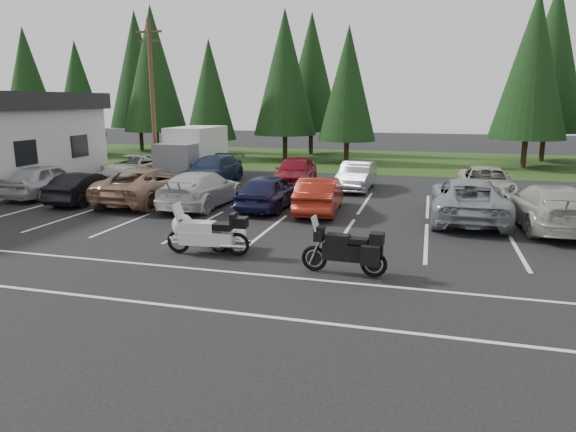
{
  "coord_description": "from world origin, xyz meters",
  "views": [
    {
      "loc": [
        5.83,
        -15.59,
        4.44
      ],
      "look_at": [
        1.68,
        -0.5,
        0.93
      ],
      "focal_mm": 32.0,
      "sensor_mm": 36.0,
      "label": 1
    }
  ],
  "objects_px": {
    "cargo_trailer": "(224,237)",
    "adventure_motorcycle": "(344,246)",
    "box_truck": "(190,152)",
    "touring_motorcycle": "(207,229)",
    "car_near_4": "(269,191)",
    "car_far_0": "(134,167)",
    "car_near_5": "(320,195)",
    "car_far_3": "(357,176)",
    "car_far_2": "(295,172)",
    "car_far_4": "(486,183)",
    "car_near_1": "(86,187)",
    "car_near_3": "(202,189)",
    "car_near_2": "(148,185)",
    "car_near_0": "(47,180)",
    "utility_pole": "(152,97)",
    "car_near_7": "(549,207)",
    "car_near_6": "(468,199)",
    "car_far_1": "(212,170)"
  },
  "relations": [
    {
      "from": "car_far_3",
      "to": "cargo_trailer",
      "type": "relative_size",
      "value": 2.75
    },
    {
      "from": "box_truck",
      "to": "car_near_2",
      "type": "xyz_separation_m",
      "value": [
        1.82,
        -7.97,
        -0.65
      ]
    },
    {
      "from": "box_truck",
      "to": "car_near_6",
      "type": "distance_m",
      "value": 17.27
    },
    {
      "from": "car_near_1",
      "to": "car_far_0",
      "type": "xyz_separation_m",
      "value": [
        -1.69,
        6.68,
        0.04
      ]
    },
    {
      "from": "car_near_5",
      "to": "car_near_6",
      "type": "bearing_deg",
      "value": 177.24
    },
    {
      "from": "car_far_2",
      "to": "car_near_1",
      "type": "bearing_deg",
      "value": -144.81
    },
    {
      "from": "box_truck",
      "to": "car_near_2",
      "type": "bearing_deg",
      "value": -77.11
    },
    {
      "from": "car_near_5",
      "to": "car_far_1",
      "type": "bearing_deg",
      "value": -42.44
    },
    {
      "from": "cargo_trailer",
      "to": "car_near_6",
      "type": "bearing_deg",
      "value": 35.28
    },
    {
      "from": "utility_pole",
      "to": "box_truck",
      "type": "relative_size",
      "value": 1.61
    },
    {
      "from": "cargo_trailer",
      "to": "adventure_motorcycle",
      "type": "height_order",
      "value": "adventure_motorcycle"
    },
    {
      "from": "car_near_6",
      "to": "adventure_motorcycle",
      "type": "distance_m",
      "value": 8.25
    },
    {
      "from": "car_far_2",
      "to": "car_far_4",
      "type": "distance_m",
      "value": 9.43
    },
    {
      "from": "car_far_2",
      "to": "adventure_motorcycle",
      "type": "height_order",
      "value": "car_far_2"
    },
    {
      "from": "car_near_0",
      "to": "car_far_4",
      "type": "bearing_deg",
      "value": -166.02
    },
    {
      "from": "car_near_7",
      "to": "car_near_6",
      "type": "bearing_deg",
      "value": -18.06
    },
    {
      "from": "car_near_5",
      "to": "car_far_2",
      "type": "height_order",
      "value": "car_far_2"
    },
    {
      "from": "car_far_3",
      "to": "utility_pole",
      "type": "bearing_deg",
      "value": 174.4
    },
    {
      "from": "box_truck",
      "to": "cargo_trailer",
      "type": "bearing_deg",
      "value": -60.46
    },
    {
      "from": "car_near_4",
      "to": "adventure_motorcycle",
      "type": "height_order",
      "value": "adventure_motorcycle"
    },
    {
      "from": "car_far_2",
      "to": "touring_motorcycle",
      "type": "bearing_deg",
      "value": -91.91
    },
    {
      "from": "car_far_2",
      "to": "cargo_trailer",
      "type": "xyz_separation_m",
      "value": [
        0.81,
        -11.88,
        -0.44
      ]
    },
    {
      "from": "car_near_3",
      "to": "cargo_trailer",
      "type": "height_order",
      "value": "car_near_3"
    },
    {
      "from": "box_truck",
      "to": "cargo_trailer",
      "type": "height_order",
      "value": "box_truck"
    },
    {
      "from": "box_truck",
      "to": "car_near_0",
      "type": "xyz_separation_m",
      "value": [
        -3.6,
        -7.92,
        -0.66
      ]
    },
    {
      "from": "car_far_3",
      "to": "car_far_0",
      "type": "bearing_deg",
      "value": -178.64
    },
    {
      "from": "car_near_6",
      "to": "adventure_motorcycle",
      "type": "xyz_separation_m",
      "value": [
        -3.52,
        -7.46,
        -0.04
      ]
    },
    {
      "from": "utility_pole",
      "to": "car_near_5",
      "type": "bearing_deg",
      "value": -32.77
    },
    {
      "from": "car_near_4",
      "to": "car_far_0",
      "type": "relative_size",
      "value": 0.85
    },
    {
      "from": "car_near_5",
      "to": "cargo_trailer",
      "type": "relative_size",
      "value": 2.8
    },
    {
      "from": "car_near_5",
      "to": "car_near_7",
      "type": "relative_size",
      "value": 0.8
    },
    {
      "from": "box_truck",
      "to": "car_near_7",
      "type": "xyz_separation_m",
      "value": [
        18.03,
        -8.51,
        -0.65
      ]
    },
    {
      "from": "car_near_5",
      "to": "car_far_3",
      "type": "distance_m",
      "value": 5.93
    },
    {
      "from": "car_near_1",
      "to": "car_near_3",
      "type": "bearing_deg",
      "value": -176.41
    },
    {
      "from": "car_near_4",
      "to": "cargo_trailer",
      "type": "xyz_separation_m",
      "value": [
        0.44,
        -6.04,
        -0.38
      ]
    },
    {
      "from": "box_truck",
      "to": "car_far_4",
      "type": "distance_m",
      "value": 16.73
    },
    {
      "from": "car_near_7",
      "to": "car_far_2",
      "type": "bearing_deg",
      "value": -35.44
    },
    {
      "from": "adventure_motorcycle",
      "to": "car_near_2",
      "type": "bearing_deg",
      "value": 146.72
    },
    {
      "from": "car_near_7",
      "to": "car_far_4",
      "type": "distance_m",
      "value": 5.74
    },
    {
      "from": "car_near_4",
      "to": "car_near_6",
      "type": "height_order",
      "value": "car_near_6"
    },
    {
      "from": "car_near_4",
      "to": "car_far_4",
      "type": "height_order",
      "value": "car_near_4"
    },
    {
      "from": "box_truck",
      "to": "car_far_0",
      "type": "height_order",
      "value": "box_truck"
    },
    {
      "from": "car_near_4",
      "to": "car_near_6",
      "type": "bearing_deg",
      "value": -178.07
    },
    {
      "from": "box_truck",
      "to": "touring_motorcycle",
      "type": "relative_size",
      "value": 2.01
    },
    {
      "from": "car_near_5",
      "to": "touring_motorcycle",
      "type": "relative_size",
      "value": 1.58
    },
    {
      "from": "car_near_3",
      "to": "adventure_motorcycle",
      "type": "bearing_deg",
      "value": 137.09
    },
    {
      "from": "car_near_3",
      "to": "adventure_motorcycle",
      "type": "height_order",
      "value": "adventure_motorcycle"
    },
    {
      "from": "car_far_1",
      "to": "touring_motorcycle",
      "type": "bearing_deg",
      "value": -64.47
    },
    {
      "from": "car_near_3",
      "to": "car_far_1",
      "type": "relative_size",
      "value": 1.02
    },
    {
      "from": "car_near_6",
      "to": "adventure_motorcycle",
      "type": "height_order",
      "value": "car_near_6"
    }
  ]
}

